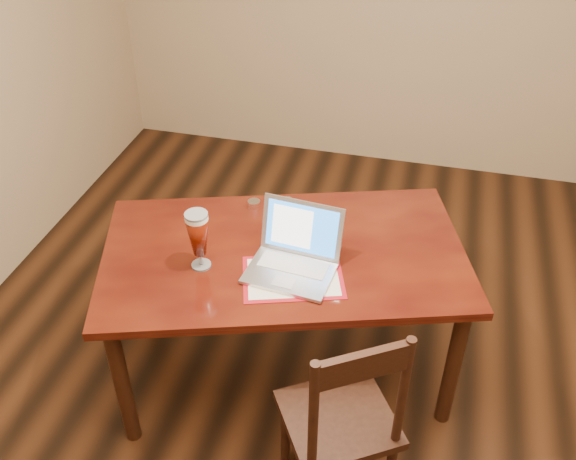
# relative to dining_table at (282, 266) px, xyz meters

# --- Properties ---
(ground) EXTENTS (5.00, 5.00, 0.00)m
(ground) POSITION_rel_dining_table_xyz_m (0.47, -0.29, -0.67)
(ground) COLOR black
(ground) RESTS_ON ground
(room_shell) EXTENTS (4.51, 5.01, 2.71)m
(room_shell) POSITION_rel_dining_table_xyz_m (0.47, -0.29, 1.09)
(room_shell) COLOR tan
(room_shell) RESTS_ON ground
(dining_table) EXTENTS (1.81, 1.36, 1.03)m
(dining_table) POSITION_rel_dining_table_xyz_m (0.00, 0.00, 0.00)
(dining_table) COLOR #551A0B
(dining_table) RESTS_ON ground
(dining_chair) EXTENTS (0.57, 0.56, 0.99)m
(dining_chair) POSITION_rel_dining_table_xyz_m (0.39, -0.60, -0.21)
(dining_chair) COLOR black
(dining_chair) RESTS_ON ground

